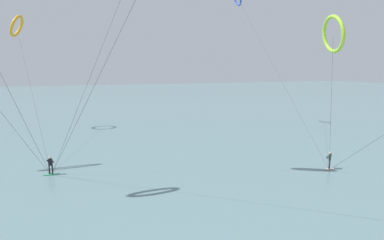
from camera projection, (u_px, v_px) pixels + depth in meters
name	position (u px, v px, depth m)	size (l,w,h in m)	color
sea_water	(89.00, 100.00, 101.74)	(400.00, 200.00, 0.08)	slate
surfer_emerald	(51.00, 167.00, 29.56)	(1.40, 0.67, 1.70)	#199351
surfer_ivory	(330.00, 162.00, 31.20)	(1.40, 0.73, 1.70)	silver
kite_lime	(333.00, 34.00, 31.84)	(2.49, 4.02, 14.73)	#8CC62D
kite_amber	(17.00, 26.00, 49.99)	(5.65, 28.62, 17.74)	orange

